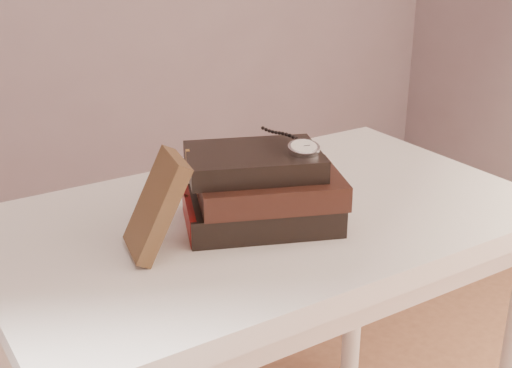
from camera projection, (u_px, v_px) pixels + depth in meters
table at (265, 256)px, 1.28m from camera, size 1.00×0.60×0.75m
book_stack at (262, 190)px, 1.18m from camera, size 0.31×0.27×0.13m
journal at (156, 205)px, 1.06m from camera, size 0.11×0.12×0.16m
pocket_watch at (302, 147)px, 1.15m from camera, size 0.07×0.16×0.02m
eyeglasses at (202, 169)px, 1.24m from camera, size 0.15×0.16×0.05m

